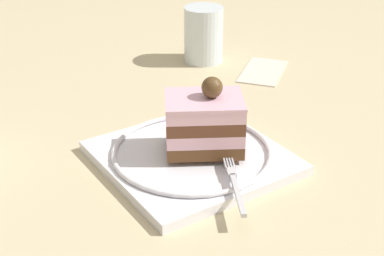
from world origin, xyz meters
TOP-DOWN VIEW (x-y plane):
  - ground_plane at (0.00, 0.00)m, footprint 2.40×2.40m
  - dessert_plate at (0.02, 0.02)m, footprint 0.25×0.25m
  - cake_slice at (0.01, 0.02)m, footprint 0.12×0.12m
  - fork at (0.04, 0.11)m, footprint 0.08×0.10m
  - drink_glass_far at (-0.24, -0.23)m, footprint 0.07×0.07m
  - folded_napkin at (-0.28, -0.12)m, footprint 0.14×0.12m

SIDE VIEW (x-z plane):
  - ground_plane at x=0.00m, z-range 0.00..0.00m
  - folded_napkin at x=-0.28m, z-range 0.00..0.00m
  - dessert_plate at x=0.02m, z-range 0.00..0.02m
  - fork at x=0.04m, z-range 0.02..0.02m
  - drink_glass_far at x=-0.24m, z-range -0.01..0.09m
  - cake_slice at x=0.01m, z-range 0.01..0.10m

